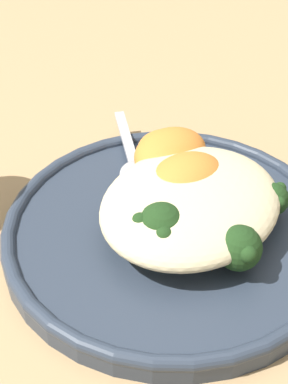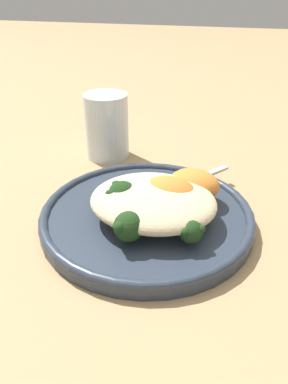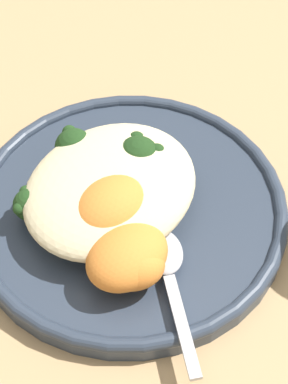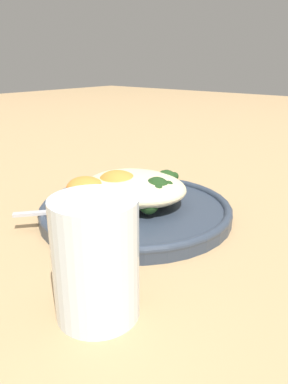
% 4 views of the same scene
% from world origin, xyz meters
% --- Properties ---
extents(ground_plane, '(4.00, 4.00, 0.00)m').
position_xyz_m(ground_plane, '(0.00, 0.00, 0.00)').
color(ground_plane, tan).
extents(plate, '(0.27, 0.27, 0.02)m').
position_xyz_m(plate, '(0.01, 0.01, 0.01)').
color(plate, '#2D3847').
rests_on(plate, ground_plane).
extents(quinoa_mound, '(0.15, 0.13, 0.04)m').
position_xyz_m(quinoa_mound, '(-0.01, 0.02, 0.04)').
color(quinoa_mound, beige).
rests_on(quinoa_mound, plate).
extents(broccoli_stalk_0, '(0.08, 0.04, 0.03)m').
position_xyz_m(broccoli_stalk_0, '(0.03, -0.00, 0.03)').
color(broccoli_stalk_0, '#ADC675').
rests_on(broccoli_stalk_0, plate).
extents(broccoli_stalk_1, '(0.08, 0.06, 0.04)m').
position_xyz_m(broccoli_stalk_1, '(0.03, 0.02, 0.04)').
color(broccoli_stalk_1, '#ADC675').
rests_on(broccoli_stalk_1, plate).
extents(broccoli_stalk_2, '(0.05, 0.10, 0.03)m').
position_xyz_m(broccoli_stalk_2, '(0.01, 0.06, 0.04)').
color(broccoli_stalk_2, '#ADC675').
rests_on(broccoli_stalk_2, plate).
extents(broccoli_stalk_3, '(0.08, 0.09, 0.03)m').
position_xyz_m(broccoli_stalk_3, '(-0.04, 0.05, 0.03)').
color(broccoli_stalk_3, '#ADC675').
rests_on(broccoli_stalk_3, plate).
extents(sweet_potato_chunk_0, '(0.08, 0.06, 0.04)m').
position_xyz_m(sweet_potato_chunk_0, '(-0.05, -0.03, 0.04)').
color(sweet_potato_chunk_0, orange).
rests_on(sweet_potato_chunk_0, plate).
extents(sweet_potato_chunk_1, '(0.08, 0.07, 0.04)m').
position_xyz_m(sweet_potato_chunk_1, '(-0.02, 0.01, 0.04)').
color(sweet_potato_chunk_1, orange).
rests_on(sweet_potato_chunk_1, plate).
extents(sweet_potato_chunk_2, '(0.06, 0.06, 0.03)m').
position_xyz_m(sweet_potato_chunk_2, '(-0.05, -0.04, 0.04)').
color(sweet_potato_chunk_2, orange).
rests_on(sweet_potato_chunk_2, plate).
extents(spoon, '(0.10, 0.11, 0.01)m').
position_xyz_m(spoon, '(-0.03, -0.05, 0.03)').
color(spoon, '#B7B7BC').
rests_on(spoon, plate).
extents(water_glass, '(0.07, 0.07, 0.11)m').
position_xyz_m(water_glass, '(0.12, -0.17, 0.05)').
color(water_glass, silver).
rests_on(water_glass, ground_plane).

